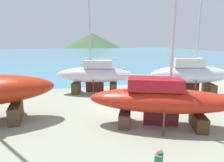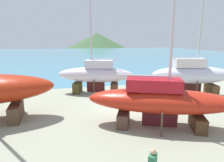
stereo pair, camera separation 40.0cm
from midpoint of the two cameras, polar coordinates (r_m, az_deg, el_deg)
The scene contains 6 objects.
ground_plane at distance 13.54m, azimuth 7.87°, elevation -12.19°, with size 44.34×44.34×0.00m, color gray.
sea_water at distance 77.90m, azimuth -10.20°, elevation 7.70°, with size 142.74×110.01×0.01m, color teal.
headland_hill at distance 191.31m, azimuth -4.42°, elevation 10.26°, with size 96.76×96.76×24.38m, color #3F6039.
sailboat_far_slipway at distance 12.76m, azimuth 14.77°, elevation -5.31°, with size 9.60×5.91×14.88m.
sailboat_large_starboard at distance 20.21m, azimuth -4.20°, elevation 1.95°, with size 8.10×4.31×12.78m.
sailboat_mid_port at distance 21.02m, azimuth 22.96°, elevation 1.76°, with size 8.40×4.46×13.22m.
Camera 2 is at (-4.43, -14.66, 5.51)m, focal length 31.14 mm.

